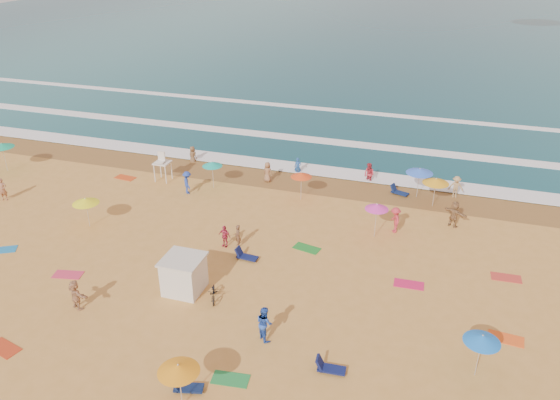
% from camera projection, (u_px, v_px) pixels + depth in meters
% --- Properties ---
extents(ground, '(220.00, 220.00, 0.00)m').
position_uv_depth(ground, '(264.00, 266.00, 33.07)').
color(ground, gold).
rests_on(ground, ground).
extents(ocean, '(220.00, 140.00, 0.18)m').
position_uv_depth(ocean, '(407.00, 34.00, 104.68)').
color(ocean, '#0C4756').
rests_on(ocean, ground).
extents(wet_sand, '(220.00, 220.00, 0.00)m').
position_uv_depth(wet_sand, '(315.00, 184.00, 43.73)').
color(wet_sand, olive).
rests_on(wet_sand, ground).
extents(surf_foam, '(200.00, 18.70, 0.05)m').
position_uv_depth(surf_foam, '(338.00, 145.00, 51.20)').
color(surf_foam, white).
rests_on(surf_foam, ground).
extents(cabana, '(2.00, 2.00, 2.00)m').
position_uv_depth(cabana, '(184.00, 275.00, 30.46)').
color(cabana, silver).
rests_on(cabana, ground).
extents(cabana_roof, '(2.20, 2.20, 0.12)m').
position_uv_depth(cabana_roof, '(182.00, 259.00, 29.98)').
color(cabana_roof, silver).
rests_on(cabana_roof, cabana).
extents(bicycle, '(1.15, 1.72, 0.86)m').
position_uv_depth(bicycle, '(214.00, 293.00, 29.95)').
color(bicycle, black).
rests_on(bicycle, ground).
extents(lifeguard_stand, '(1.20, 1.20, 2.10)m').
position_uv_depth(lifeguard_stand, '(163.00, 168.00, 43.86)').
color(lifeguard_stand, white).
rests_on(lifeguard_stand, ground).
extents(beach_umbrellas, '(55.89, 29.95, 0.80)m').
position_uv_depth(beach_umbrellas, '(262.00, 229.00, 32.96)').
color(beach_umbrellas, '#15B27F').
rests_on(beach_umbrellas, ground).
extents(loungers, '(41.67, 27.23, 0.34)m').
position_uv_depth(loungers, '(332.00, 320.00, 28.29)').
color(loungers, '#0E1548').
rests_on(loungers, ground).
extents(towels, '(32.28, 20.98, 0.03)m').
position_uv_depth(towels, '(245.00, 289.00, 30.98)').
color(towels, red).
rests_on(towels, ground).
extents(beachgoers, '(45.80, 25.20, 2.14)m').
position_uv_depth(beachgoers, '(256.00, 221.00, 36.38)').
color(beachgoers, tan).
rests_on(beachgoers, ground).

